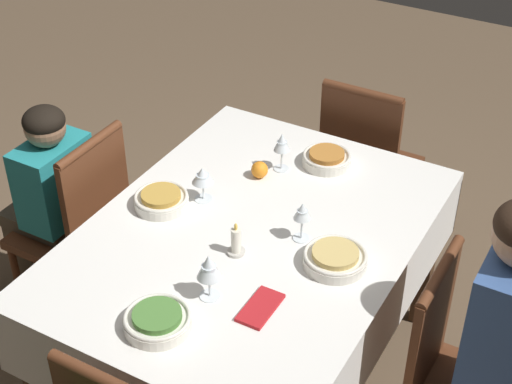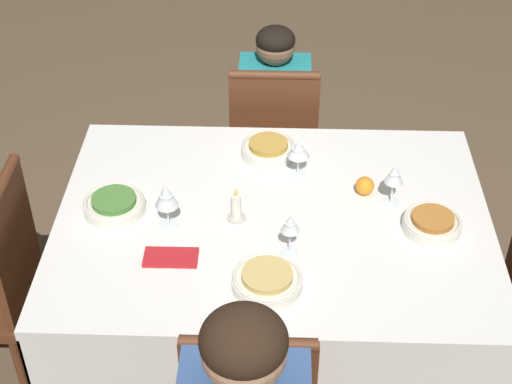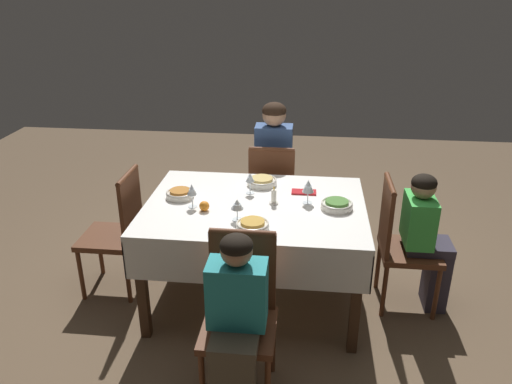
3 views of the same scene
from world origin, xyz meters
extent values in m
plane|color=brown|center=(0.00, 0.00, 0.00)|extent=(8.00, 8.00, 0.00)
cube|color=white|center=(0.00, 0.00, 0.74)|extent=(1.45, 1.07, 0.04)
cube|color=white|center=(0.00, 0.53, 0.59)|extent=(1.45, 0.01, 0.25)
cube|color=white|center=(0.00, -0.53, 0.59)|extent=(1.45, 0.01, 0.25)
cube|color=white|center=(0.72, 0.00, 0.59)|extent=(0.01, 1.07, 0.25)
cube|color=white|center=(-0.72, 0.00, 0.59)|extent=(0.01, 1.07, 0.25)
cube|color=#3D2616|center=(0.65, 0.46, 0.36)|extent=(0.06, 0.06, 0.72)
cube|color=#3D2616|center=(-0.65, 0.46, 0.36)|extent=(0.06, 0.06, 0.72)
cube|color=#3D2616|center=(0.65, -0.46, 0.36)|extent=(0.06, 0.06, 0.72)
cube|color=#3D2616|center=(-0.65, -0.46, 0.36)|extent=(0.06, 0.06, 0.72)
cube|color=#562D19|center=(0.05, 0.86, 0.42)|extent=(0.39, 0.39, 0.04)
cube|color=#562D19|center=(0.05, 0.68, 0.67)|extent=(0.36, 0.03, 0.47)
cylinder|color=#562D19|center=(0.05, 0.68, 0.91)|extent=(0.35, 0.04, 0.04)
cylinder|color=#562D19|center=(0.22, 1.03, 0.20)|extent=(0.03, 0.03, 0.40)
cylinder|color=#562D19|center=(-0.12, 1.03, 0.20)|extent=(0.03, 0.03, 0.40)
cylinder|color=#562D19|center=(0.22, 0.69, 0.20)|extent=(0.03, 0.03, 0.40)
cylinder|color=#562D19|center=(-0.12, 0.69, 0.20)|extent=(0.03, 0.03, 0.40)
cube|color=#562D19|center=(1.05, 0.08, 0.42)|extent=(0.39, 0.39, 0.04)
cube|color=#562D19|center=(0.87, 0.08, 0.67)|extent=(0.03, 0.36, 0.47)
cylinder|color=#562D19|center=(0.87, 0.08, 0.91)|extent=(0.04, 0.35, 0.04)
cylinder|color=#562D19|center=(1.22, -0.09, 0.20)|extent=(0.03, 0.03, 0.40)
cylinder|color=#562D19|center=(1.22, 0.25, 0.20)|extent=(0.03, 0.03, 0.40)
cylinder|color=#562D19|center=(0.88, -0.09, 0.20)|extent=(0.03, 0.03, 0.40)
cylinder|color=#562D19|center=(0.88, 0.25, 0.20)|extent=(0.03, 0.03, 0.40)
cube|color=#562D19|center=(0.01, -0.86, 0.42)|extent=(0.39, 0.39, 0.04)
cube|color=#562D19|center=(0.01, -0.68, 0.67)|extent=(0.36, 0.03, 0.47)
cylinder|color=#562D19|center=(0.01, -0.68, 0.91)|extent=(0.35, 0.04, 0.04)
cylinder|color=#562D19|center=(-0.16, -1.03, 0.20)|extent=(0.03, 0.03, 0.40)
cylinder|color=#562D19|center=(-0.16, -0.69, 0.20)|extent=(0.03, 0.03, 0.40)
cylinder|color=#562D19|center=(0.18, -0.69, 0.20)|extent=(0.03, 0.03, 0.40)
cube|color=#562D19|center=(-1.05, 0.04, 0.42)|extent=(0.39, 0.39, 0.04)
cube|color=#562D19|center=(-0.87, 0.04, 0.67)|extent=(0.03, 0.36, 0.47)
cylinder|color=#562D19|center=(-0.87, 0.04, 0.91)|extent=(0.04, 0.35, 0.04)
cylinder|color=#562D19|center=(-1.22, 0.21, 0.20)|extent=(0.03, 0.03, 0.40)
cylinder|color=#562D19|center=(-1.22, -0.13, 0.20)|extent=(0.03, 0.03, 0.40)
cylinder|color=#562D19|center=(-0.88, 0.21, 0.20)|extent=(0.03, 0.03, 0.40)
cylinder|color=#562D19|center=(-0.88, -0.13, 0.20)|extent=(0.03, 0.03, 0.40)
cube|color=#282833|center=(0.05, 1.06, 0.22)|extent=(0.22, 0.14, 0.44)
cube|color=#282833|center=(0.05, 0.98, 0.47)|extent=(0.24, 0.31, 0.06)
cube|color=#38568E|center=(0.05, 0.89, 0.77)|extent=(0.30, 0.18, 0.54)
sphere|color=tan|center=(0.05, 0.89, 1.12)|extent=(0.19, 0.19, 0.19)
ellipsoid|color=black|center=(0.05, 0.89, 1.16)|extent=(0.19, 0.19, 0.13)
cube|color=#383342|center=(1.25, 0.08, 0.22)|extent=(0.14, 0.22, 0.44)
cube|color=#383342|center=(1.17, 0.08, 0.47)|extent=(0.31, 0.24, 0.06)
cube|color=green|center=(1.08, 0.08, 0.66)|extent=(0.18, 0.30, 0.32)
sphere|color=tan|center=(1.08, 0.08, 0.90)|extent=(0.16, 0.16, 0.16)
ellipsoid|color=black|center=(1.08, 0.08, 0.92)|extent=(0.16, 0.16, 0.11)
cube|color=#4C4233|center=(0.01, -0.98, 0.47)|extent=(0.24, 0.31, 0.06)
cube|color=teal|center=(0.01, -0.89, 0.67)|extent=(0.30, 0.18, 0.35)
sphere|color=#9E7051|center=(0.01, -0.89, 0.92)|extent=(0.16, 0.16, 0.16)
ellipsoid|color=black|center=(0.01, -0.89, 0.95)|extent=(0.16, 0.16, 0.11)
cylinder|color=silver|center=(0.01, 0.33, 0.77)|extent=(0.21, 0.21, 0.04)
torus|color=silver|center=(0.01, 0.33, 0.80)|extent=(0.21, 0.21, 0.01)
cylinder|color=tan|center=(0.01, 0.33, 0.80)|extent=(0.15, 0.15, 0.02)
cylinder|color=white|center=(-0.05, 0.17, 0.76)|extent=(0.06, 0.06, 0.00)
cylinder|color=white|center=(-0.05, 0.17, 0.80)|extent=(0.01, 0.01, 0.08)
cone|color=white|center=(-0.05, 0.17, 0.87)|extent=(0.06, 0.06, 0.06)
cylinder|color=white|center=(-0.05, 0.17, 0.86)|extent=(0.04, 0.04, 0.03)
cylinder|color=silver|center=(0.53, -0.01, 0.77)|extent=(0.21, 0.21, 0.04)
torus|color=silver|center=(0.53, -0.01, 0.80)|extent=(0.20, 0.20, 0.01)
cylinder|color=#4C7F38|center=(0.53, -0.01, 0.80)|extent=(0.15, 0.15, 0.02)
cylinder|color=white|center=(0.34, 0.05, 0.76)|extent=(0.07, 0.07, 0.00)
cylinder|color=white|center=(0.34, 0.05, 0.80)|extent=(0.01, 0.01, 0.08)
cone|color=white|center=(0.34, 0.05, 0.88)|extent=(0.08, 0.08, 0.08)
cylinder|color=white|center=(0.34, 0.05, 0.86)|extent=(0.05, 0.05, 0.04)
cylinder|color=silver|center=(0.03, -0.36, 0.77)|extent=(0.20, 0.20, 0.04)
torus|color=silver|center=(0.03, -0.36, 0.80)|extent=(0.20, 0.20, 0.01)
cylinder|color=gold|center=(0.03, -0.36, 0.80)|extent=(0.14, 0.14, 0.02)
cylinder|color=white|center=(-0.08, -0.24, 0.76)|extent=(0.07, 0.07, 0.00)
cylinder|color=white|center=(-0.08, -0.24, 0.80)|extent=(0.01, 0.01, 0.07)
cone|color=white|center=(-0.08, -0.24, 0.86)|extent=(0.08, 0.08, 0.06)
cylinder|color=white|center=(-0.08, -0.24, 0.85)|extent=(0.05, 0.05, 0.03)
cylinder|color=silver|center=(-0.52, 0.05, 0.77)|extent=(0.19, 0.19, 0.04)
torus|color=silver|center=(-0.52, 0.05, 0.80)|extent=(0.19, 0.19, 0.01)
cylinder|color=#B2702D|center=(-0.52, 0.05, 0.80)|extent=(0.14, 0.14, 0.02)
cylinder|color=white|center=(-0.40, -0.09, 0.76)|extent=(0.06, 0.06, 0.00)
cylinder|color=white|center=(-0.40, -0.09, 0.80)|extent=(0.01, 0.01, 0.08)
cone|color=white|center=(-0.40, -0.09, 0.88)|extent=(0.06, 0.06, 0.07)
cylinder|color=white|center=(-0.40, -0.09, 0.87)|extent=(0.04, 0.04, 0.03)
cylinder|color=beige|center=(0.12, 0.02, 0.76)|extent=(0.06, 0.06, 0.01)
cylinder|color=white|center=(0.12, 0.02, 0.81)|extent=(0.03, 0.03, 0.09)
ellipsoid|color=#F9C64C|center=(0.12, 0.02, 0.87)|extent=(0.01, 0.01, 0.03)
sphere|color=orange|center=(-0.31, -0.14, 0.79)|extent=(0.06, 0.06, 0.06)
cube|color=red|center=(0.32, 0.22, 0.76)|extent=(0.17, 0.09, 0.01)
camera|label=1|loc=(1.85, 1.06, 2.44)|focal=55.00mm
camera|label=2|loc=(-0.01, 2.00, 2.43)|focal=55.00mm
camera|label=3|loc=(0.33, -2.96, 2.15)|focal=35.00mm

